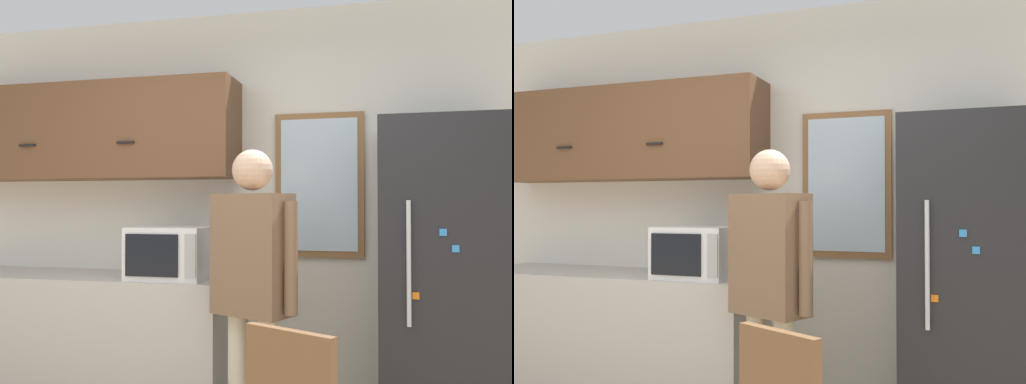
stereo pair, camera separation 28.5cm
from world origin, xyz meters
The scene contains 7 objects.
back_wall centered at (0.00, 2.10, 1.35)m, with size 6.00×0.06×2.70m.
counter centered at (-1.16, 1.76, 0.46)m, with size 2.08×0.63×0.92m.
upper_cabinets centered at (-1.16, 1.88, 1.88)m, with size 2.08×0.40×0.65m.
microwave centered at (-0.47, 1.68, 1.08)m, with size 0.48×0.42×0.32m.
person centered at (0.14, 1.32, 1.03)m, with size 0.53×0.37×1.68m.
refrigerator centered at (1.15, 1.73, 0.93)m, with size 0.70×0.69×1.86m.
window centered at (0.40, 2.06, 1.51)m, with size 0.58×0.05×0.94m.
Camera 1 is at (0.91, -1.67, 1.38)m, focal length 40.00 mm.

